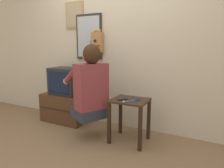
% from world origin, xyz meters
% --- Properties ---
extents(ground_plane, '(14.00, 14.00, 0.00)m').
position_xyz_m(ground_plane, '(0.00, 0.00, 0.00)').
color(ground_plane, '#846647').
extents(wall_back, '(6.80, 0.05, 2.55)m').
position_xyz_m(wall_back, '(0.00, 1.27, 1.27)').
color(wall_back, beige).
rests_on(wall_back, ground_plane).
extents(side_table, '(0.47, 0.40, 0.57)m').
position_xyz_m(side_table, '(0.44, 0.79, 0.43)').
color(side_table, '#382316').
rests_on(side_table, ground_plane).
extents(person, '(0.66, 0.61, 0.97)m').
position_xyz_m(person, '(-0.04, 0.62, 0.76)').
color(person, '#2D3347').
rests_on(person, ground_plane).
extents(tv_stand, '(0.76, 0.44, 0.47)m').
position_xyz_m(tv_stand, '(-0.80, 1.00, 0.23)').
color(tv_stand, '#51331E').
rests_on(tv_stand, ground_plane).
extents(television, '(0.49, 0.37, 0.44)m').
position_xyz_m(television, '(-0.77, 1.01, 0.68)').
color(television, '#232326').
rests_on(television, tv_stand).
extents(wall_phone_antique, '(0.21, 0.18, 0.73)m').
position_xyz_m(wall_phone_antique, '(-0.27, 1.19, 1.31)').
color(wall_phone_antique, '#AD7A47').
extents(framed_picture, '(0.34, 0.03, 0.42)m').
position_xyz_m(framed_picture, '(-0.72, 1.23, 1.74)').
color(framed_picture, tan).
extents(wall_mirror, '(0.46, 0.03, 0.70)m').
position_xyz_m(wall_mirror, '(-0.45, 1.23, 1.39)').
color(wall_mirror, '#2D2823').
extents(cell_phone_held, '(0.11, 0.14, 0.01)m').
position_xyz_m(cell_phone_held, '(0.36, 0.74, 0.58)').
color(cell_phone_held, black).
rests_on(cell_phone_held, side_table).
extents(cell_phone_spare, '(0.08, 0.13, 0.01)m').
position_xyz_m(cell_phone_spare, '(0.54, 0.81, 0.58)').
color(cell_phone_spare, navy).
rests_on(cell_phone_spare, side_table).
extents(toothbrush, '(0.11, 0.16, 0.02)m').
position_xyz_m(toothbrush, '(0.47, 0.67, 0.58)').
color(toothbrush, '#338CD8').
rests_on(toothbrush, side_table).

